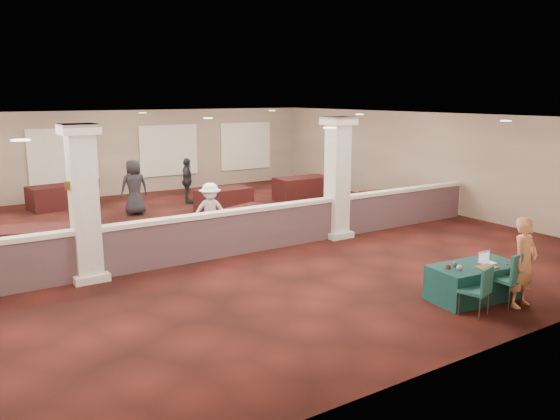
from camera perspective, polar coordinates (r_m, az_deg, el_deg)
ground at (r=14.54m, az=-7.19°, el=-3.13°), size 16.00×16.00×0.00m
wall_back at (r=21.67m, az=-16.52°, el=5.72°), size 16.00×0.04×3.20m
wall_front at (r=7.91m, az=18.45°, el=-4.49°), size 16.00×0.04×3.20m
wall_right at (r=19.02m, az=15.05°, el=5.01°), size 0.04×16.00×3.20m
ceiling at (r=14.06m, az=-7.53°, el=9.57°), size 16.00×16.00×0.02m
partition_wall at (r=13.10m, az=-4.42°, el=-2.19°), size 15.60×0.28×1.10m
column_left at (r=11.68m, az=-19.80°, el=0.77°), size 0.72×0.72×3.20m
column_right at (r=14.52m, az=6.01°, el=3.48°), size 0.72×0.72×3.20m
sconce_left at (r=11.56m, az=-21.28°, el=2.38°), size 0.12×0.12×0.18m
sconce_right at (r=11.68m, az=-18.59°, el=2.67°), size 0.12×0.12×0.18m
near_table at (r=10.91m, az=19.61°, el=-7.08°), size 1.79×1.02×0.66m
conf_chair_main at (r=10.70m, az=23.05°, el=-6.23°), size 0.53×0.53×1.01m
conf_chair_side at (r=10.05m, az=20.14°, el=-7.55°), size 0.55×0.55×0.89m
woman at (r=10.72m, az=24.14°, el=-5.03°), size 0.63×0.45×1.64m
far_table_front_left at (r=13.58m, az=-23.29°, el=-3.33°), size 2.23×1.57×0.82m
far_table_front_center at (r=15.23m, az=-3.80°, el=-1.06°), size 1.86×1.36×0.68m
far_table_front_right at (r=18.35m, az=10.98°, el=0.93°), size 1.70×1.01×0.65m
far_table_back_left at (r=19.81m, az=-22.03°, el=1.28°), size 2.09×1.30×0.79m
far_table_back_center at (r=18.12m, az=-5.89°, el=1.09°), size 1.90×1.08×0.74m
far_table_back_right at (r=20.04m, az=2.35°, el=2.30°), size 2.04×1.06×0.82m
attendee_b at (r=14.36m, az=-7.28°, el=-0.19°), size 1.07×0.73×1.53m
attendee_c at (r=19.48m, az=-9.67°, el=3.03°), size 0.84×1.04×1.60m
attendee_d at (r=17.92m, az=-15.00°, el=2.32°), size 0.88×0.48×1.78m
laptop_base at (r=10.98m, az=20.88°, el=-5.21°), size 0.32×0.23×0.02m
laptop_screen at (r=11.01m, az=20.52°, el=-4.54°), size 0.30×0.04×0.20m
screen_glow at (r=11.01m, az=20.54°, el=-4.62°), size 0.27×0.03×0.17m
knitting at (r=10.70m, az=20.79°, el=-5.61°), size 0.39×0.30×0.03m
yarn_cream at (r=10.39m, az=18.23°, el=-5.72°), size 0.10×0.10×0.10m
yarn_red at (r=10.39m, az=17.17°, el=-5.68°), size 0.09×0.09×0.09m
yarn_grey at (r=10.59m, az=17.81°, el=-5.39°), size 0.09×0.09×0.09m
scissors at (r=11.08m, az=22.78°, el=-5.22°), size 0.11×0.04×0.01m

